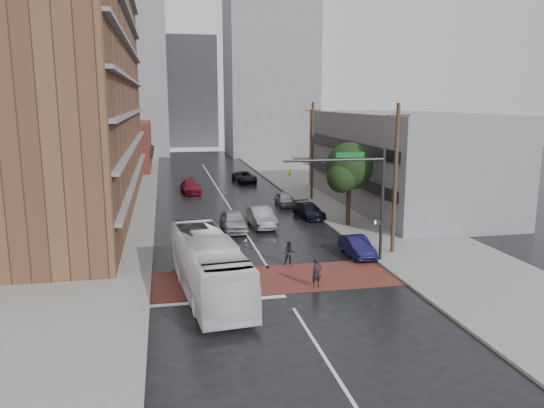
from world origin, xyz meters
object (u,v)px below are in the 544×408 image
transit_bus (208,265)px  suv_travel (244,177)px  car_travel_b (261,217)px  car_travel_c (190,187)px  car_parked_near (357,246)px  pedestrian_a (317,272)px  pedestrian_b (290,253)px  car_parked_far (284,199)px  car_travel_a (233,221)px  car_parked_mid (309,210)px

transit_bus → suv_travel: 39.10m
transit_bus → car_travel_b: bearing=63.1°
transit_bus → car_travel_c: transit_bus is taller
car_travel_b → car_parked_near: bearing=-66.4°
transit_bus → car_travel_b: transit_bus is taller
car_parked_near → car_travel_b: bearing=115.7°
pedestrian_a → pedestrian_b: size_ratio=1.12×
car_travel_c → car_parked_near: 28.55m
pedestrian_a → car_travel_b: pedestrian_a is taller
pedestrian_a → car_parked_far: (3.43, 23.07, -0.21)m
car_travel_a → car_parked_far: 11.23m
car_parked_mid → pedestrian_a: bearing=-111.4°
suv_travel → car_parked_near: bearing=-92.8°
transit_bus → car_travel_b: (5.49, 14.35, -0.78)m
transit_bus → car_travel_b: size_ratio=2.34×
transit_bus → car_parked_near: size_ratio=2.88×
car_travel_b → car_parked_mid: bearing=25.7°
transit_bus → suv_travel: transit_bus is taller
car_parked_near → pedestrian_a: bearing=-130.6°
car_parked_far → car_travel_a: bearing=-123.9°
car_parked_far → pedestrian_b: bearing=-101.9°
car_travel_c → car_parked_far: car_travel_c is taller
pedestrian_b → car_parked_mid: size_ratio=0.34×
pedestrian_b → transit_bus: bearing=-139.4°
pedestrian_b → car_travel_a: 9.79m
suv_travel → car_parked_near: (2.51, -33.31, -0.05)m
suv_travel → car_parked_near: 33.41m
car_travel_b → car_travel_c: bearing=102.0°
transit_bus → car_travel_c: bearing=82.8°
car_travel_c → car_parked_far: size_ratio=1.29×
pedestrian_b → car_parked_far: (3.96, 18.83, -0.13)m
car_travel_b → car_parked_far: bearing=62.1°
car_travel_b → car_parked_far: size_ratio=1.30×
car_travel_c → suv_travel: 9.54m
car_travel_a → pedestrian_a: bearing=-78.5°
car_parked_near → car_travel_c: bearing=108.4°
car_parked_mid → car_parked_far: car_parked_mid is taller
car_travel_c → car_travel_b: bearing=-79.9°
pedestrian_b → car_parked_far: bearing=82.2°
transit_bus → car_parked_near: transit_bus is taller
car_travel_c → car_parked_far: (8.69, -9.07, -0.06)m
car_travel_a → car_travel_c: (-2.43, 18.38, -0.11)m
suv_travel → car_parked_far: bearing=-91.1°
pedestrian_b → car_travel_c: size_ratio=0.32×
pedestrian_b → car_travel_b: bearing=93.6°
suv_travel → pedestrian_a: bearing=-99.8°
pedestrian_a → car_parked_mid: bearing=60.0°
car_travel_c → car_parked_mid: bearing=-62.6°
suv_travel → car_parked_far: (1.63, -15.49, -0.06)m
pedestrian_b → car_travel_a: car_travel_a is taller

